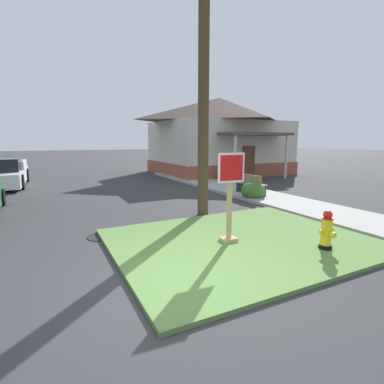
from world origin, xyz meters
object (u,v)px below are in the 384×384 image
at_px(utility_pole, 204,52).
at_px(pickup_truck_white, 2,175).
at_px(stop_sign, 230,201).
at_px(street_bench, 250,183).
at_px(fire_hydrant, 327,231).
at_px(manhole_cover, 102,236).

bearing_deg(utility_pole, pickup_truck_white, 122.99).
xyz_separation_m(stop_sign, street_bench, (4.08, 4.46, -0.43)).
height_order(pickup_truck_white, utility_pole, utility_pole).
height_order(fire_hydrant, manhole_cover, fire_hydrant).
bearing_deg(stop_sign, utility_pole, 73.23).
height_order(fire_hydrant, street_bench, street_bench).
height_order(manhole_cover, utility_pole, utility_pole).
relative_size(manhole_cover, pickup_truck_white, 0.13).
bearing_deg(utility_pole, street_bench, 28.66).
bearing_deg(street_bench, stop_sign, -132.46).
xyz_separation_m(fire_hydrant, utility_pole, (-0.78, 3.99, 4.44)).
xyz_separation_m(stop_sign, manhole_cover, (-2.51, 1.88, -1.01)).
distance_m(street_bench, utility_pole, 5.71).
bearing_deg(manhole_cover, utility_pole, 13.31).
bearing_deg(fire_hydrant, street_bench, 66.61).
xyz_separation_m(fire_hydrant, stop_sign, (-1.58, 1.32, 0.55)).
relative_size(fire_hydrant, manhole_cover, 1.19).
bearing_deg(stop_sign, street_bench, 47.54).
bearing_deg(pickup_truck_white, manhole_cover, -73.75).
xyz_separation_m(fire_hydrant, manhole_cover, (-4.09, 3.20, -0.46)).
distance_m(fire_hydrant, utility_pole, 6.02).
relative_size(stop_sign, manhole_cover, 2.88).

